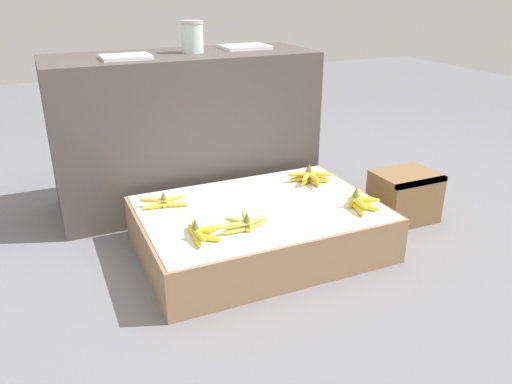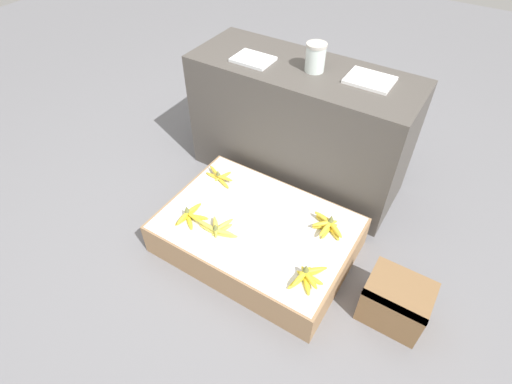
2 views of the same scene
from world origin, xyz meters
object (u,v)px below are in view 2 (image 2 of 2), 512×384
(banana_bunch_front_left, at_px, (191,216))
(banana_bunch_front_right, at_px, (307,276))
(banana_bunch_middle_left, at_px, (220,177))
(banana_bunch_middle_right, at_px, (328,225))
(wooden_crate, at_px, (395,302))
(glass_jar, at_px, (315,57))
(banana_bunch_front_midleft, at_px, (218,229))
(foam_tray_white, at_px, (370,80))

(banana_bunch_front_left, distance_m, banana_bunch_front_right, 0.75)
(banana_bunch_front_left, xyz_separation_m, banana_bunch_middle_left, (-0.06, 0.36, -0.00))
(banana_bunch_middle_right, bearing_deg, wooden_crate, -20.85)
(banana_bunch_middle_left, relative_size, banana_bunch_middle_right, 0.99)
(glass_jar, bearing_deg, banana_bunch_front_right, -62.44)
(banana_bunch_middle_right, height_order, glass_jar, glass_jar)
(wooden_crate, height_order, banana_bunch_front_right, banana_bunch_front_right)
(banana_bunch_front_midleft, bearing_deg, wooden_crate, 9.42)
(banana_bunch_middle_right, distance_m, glass_jar, 0.95)
(foam_tray_white, bearing_deg, banana_bunch_front_right, -80.81)
(glass_jar, bearing_deg, wooden_crate, -39.16)
(banana_bunch_front_left, relative_size, banana_bunch_middle_left, 0.97)
(banana_bunch_middle_right, bearing_deg, banana_bunch_front_midleft, -146.01)
(banana_bunch_middle_left, bearing_deg, banana_bunch_front_left, -80.88)
(banana_bunch_front_right, bearing_deg, banana_bunch_front_midleft, 178.36)
(banana_bunch_front_midleft, relative_size, banana_bunch_front_right, 1.17)
(banana_bunch_front_right, xyz_separation_m, banana_bunch_middle_right, (-0.05, 0.36, 0.00))
(banana_bunch_front_midleft, bearing_deg, banana_bunch_front_right, -1.64)
(banana_bunch_front_left, relative_size, foam_tray_white, 0.83)
(banana_bunch_front_right, height_order, foam_tray_white, foam_tray_white)
(wooden_crate, bearing_deg, foam_tray_white, 126.46)
(banana_bunch_front_midleft, distance_m, banana_bunch_middle_right, 0.61)
(banana_bunch_middle_left, distance_m, glass_jar, 0.91)
(banana_bunch_front_left, relative_size, banana_bunch_middle_right, 0.96)
(wooden_crate, relative_size, glass_jar, 1.94)
(banana_bunch_front_midleft, height_order, banana_bunch_middle_left, banana_bunch_front_midleft)
(banana_bunch_middle_right, xyz_separation_m, glass_jar, (-0.42, 0.54, 0.66))
(banana_bunch_middle_right, bearing_deg, glass_jar, 127.47)
(wooden_crate, relative_size, banana_bunch_middle_left, 1.44)
(wooden_crate, relative_size, banana_bunch_front_left, 1.47)
(glass_jar, bearing_deg, foam_tray_white, 9.06)
(banana_bunch_middle_left, height_order, banana_bunch_middle_right, banana_bunch_middle_right)
(banana_bunch_front_left, xyz_separation_m, glass_jar, (0.28, 0.89, 0.66))
(banana_bunch_front_right, height_order, banana_bunch_middle_left, banana_bunch_front_right)
(wooden_crate, xyz_separation_m, glass_jar, (-0.89, 0.72, 0.77))
(foam_tray_white, bearing_deg, banana_bunch_middle_right, -80.40)
(glass_jar, bearing_deg, banana_bunch_middle_left, -122.31)
(banana_bunch_middle_right, bearing_deg, banana_bunch_middle_left, 178.85)
(wooden_crate, height_order, foam_tray_white, foam_tray_white)
(banana_bunch_middle_right, relative_size, glass_jar, 1.36)
(banana_bunch_middle_left, bearing_deg, glass_jar, 57.69)
(banana_bunch_front_right, bearing_deg, banana_bunch_middle_right, 98.52)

